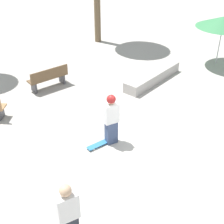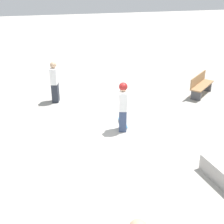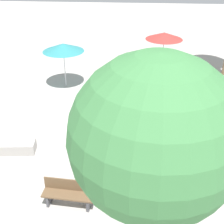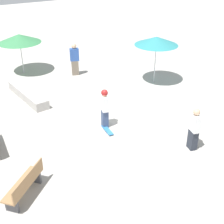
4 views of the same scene
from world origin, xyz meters
name	(u,v)px [view 2 (image 2 of 4)]	position (x,y,z in m)	size (l,w,h in m)	color
ground_plane	(97,141)	(0.00, 0.00, 0.00)	(60.00, 60.00, 0.00)	#ADA8A0
skater_main	(123,105)	(0.93, 0.50, 0.87)	(0.34, 0.47, 1.61)	#38476B
skateboard	(123,123)	(1.04, 0.89, 0.06)	(0.29, 0.82, 0.07)	teal
bench_near	(201,85)	(4.85, 2.74, 0.43)	(1.48, 1.40, 0.85)	#47474C
bystander_far	(55,82)	(-0.96, 3.44, 0.79)	(0.34, 0.48, 1.59)	#282D38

